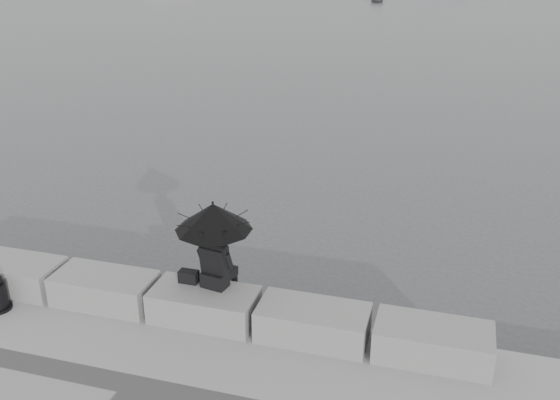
% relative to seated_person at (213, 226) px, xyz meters
% --- Properties ---
extents(ground, '(360.00, 360.00, 0.00)m').
position_rel_seated_person_xyz_m(ground, '(-0.12, 0.23, -2.00)').
color(ground, '#3F4143').
rests_on(ground, ground).
extents(stone_block_far_left, '(1.60, 0.80, 0.50)m').
position_rel_seated_person_xyz_m(stone_block_far_left, '(-3.52, -0.22, -1.25)').
color(stone_block_far_left, gray).
rests_on(stone_block_far_left, promenade).
extents(stone_block_left, '(1.60, 0.80, 0.50)m').
position_rel_seated_person_xyz_m(stone_block_left, '(-1.82, -0.22, -1.25)').
color(stone_block_left, gray).
rests_on(stone_block_left, promenade).
extents(stone_block_centre, '(1.60, 0.80, 0.50)m').
position_rel_seated_person_xyz_m(stone_block_centre, '(-0.12, -0.22, -1.25)').
color(stone_block_centre, gray).
rests_on(stone_block_centre, promenade).
extents(stone_block_right, '(1.60, 0.80, 0.50)m').
position_rel_seated_person_xyz_m(stone_block_right, '(1.58, -0.22, -1.25)').
color(stone_block_right, gray).
rests_on(stone_block_right, promenade).
extents(stone_block_far_right, '(1.60, 0.80, 0.50)m').
position_rel_seated_person_xyz_m(stone_block_far_right, '(3.28, -0.22, -1.25)').
color(stone_block_far_right, gray).
rests_on(stone_block_far_right, promenade).
extents(seated_person, '(1.15, 1.15, 1.39)m').
position_rel_seated_person_xyz_m(seated_person, '(0.00, 0.00, 0.00)').
color(seated_person, black).
rests_on(seated_person, stone_block_centre).
extents(bag, '(0.30, 0.17, 0.19)m').
position_rel_seated_person_xyz_m(bag, '(-0.44, -0.03, -0.90)').
color(bag, black).
rests_on(bag, stone_block_centre).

